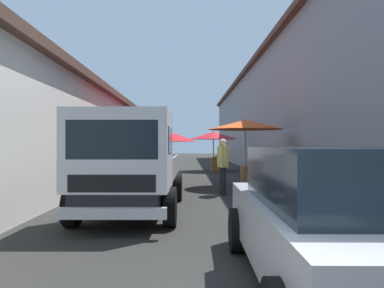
{
  "coord_description": "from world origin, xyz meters",
  "views": [
    {
      "loc": [
        -1.25,
        0.26,
        1.48
      ],
      "look_at": [
        11.88,
        0.1,
        1.49
      ],
      "focal_mm": 34.54,
      "sensor_mm": 36.0,
      "label": 1
    }
  ],
  "objects_px": {
    "fruit_stall_far_right": "(157,139)",
    "delivery_truck": "(128,167)",
    "fruit_stall_near_left": "(246,132)",
    "hatchback_car": "(338,218)",
    "fruit_stall_far_left": "(214,139)",
    "fruit_stall_mid_lane": "(158,138)",
    "plastic_stool": "(142,173)",
    "vendor_by_crates": "(223,162)"
  },
  "relations": [
    {
      "from": "fruit_stall_far_right",
      "to": "delivery_truck",
      "type": "distance_m",
      "value": 5.36
    },
    {
      "from": "fruit_stall_near_left",
      "to": "hatchback_car",
      "type": "bearing_deg",
      "value": 176.68
    },
    {
      "from": "fruit_stall_far_left",
      "to": "fruit_stall_mid_lane",
      "type": "relative_size",
      "value": 1.0
    },
    {
      "from": "plastic_stool",
      "to": "fruit_stall_mid_lane",
      "type": "bearing_deg",
      "value": -25.93
    },
    {
      "from": "fruit_stall_near_left",
      "to": "delivery_truck",
      "type": "bearing_deg",
      "value": 149.5
    },
    {
      "from": "fruit_stall_far_right",
      "to": "vendor_by_crates",
      "type": "bearing_deg",
      "value": -132.15
    },
    {
      "from": "fruit_stall_far_left",
      "to": "fruit_stall_far_right",
      "type": "xyz_separation_m",
      "value": [
        -7.79,
        2.5,
        -0.13
      ]
    },
    {
      "from": "fruit_stall_near_left",
      "to": "plastic_stool",
      "type": "xyz_separation_m",
      "value": [
        2.08,
        3.85,
        -1.58
      ]
    },
    {
      "from": "fruit_stall_far_left",
      "to": "fruit_stall_near_left",
      "type": "bearing_deg",
      "value": -175.71
    },
    {
      "from": "fruit_stall_near_left",
      "to": "vendor_by_crates",
      "type": "xyz_separation_m",
      "value": [
        -2.0,
        1.0,
        -0.95
      ]
    },
    {
      "from": "fruit_stall_near_left",
      "to": "delivery_truck",
      "type": "distance_m",
      "value": 6.38
    },
    {
      "from": "plastic_stool",
      "to": "fruit_stall_near_left",
      "type": "bearing_deg",
      "value": -118.42
    },
    {
      "from": "fruit_stall_near_left",
      "to": "hatchback_car",
      "type": "relative_size",
      "value": 0.66
    },
    {
      "from": "fruit_stall_far_right",
      "to": "plastic_stool",
      "type": "distance_m",
      "value": 2.7
    },
    {
      "from": "fruit_stall_far_right",
      "to": "delivery_truck",
      "type": "bearing_deg",
      "value": 178.56
    },
    {
      "from": "fruit_stall_near_left",
      "to": "plastic_stool",
      "type": "height_order",
      "value": "fruit_stall_near_left"
    },
    {
      "from": "fruit_stall_mid_lane",
      "to": "fruit_stall_near_left",
      "type": "bearing_deg",
      "value": -134.06
    },
    {
      "from": "fruit_stall_far_right",
      "to": "fruit_stall_mid_lane",
      "type": "distance_m",
      "value": 3.33
    },
    {
      "from": "fruit_stall_mid_lane",
      "to": "delivery_truck",
      "type": "relative_size",
      "value": 0.56
    },
    {
      "from": "fruit_stall_near_left",
      "to": "delivery_truck",
      "type": "relative_size",
      "value": 0.53
    },
    {
      "from": "fruit_stall_mid_lane",
      "to": "fruit_stall_far_right",
      "type": "bearing_deg",
      "value": -176.07
    },
    {
      "from": "fruit_stall_near_left",
      "to": "hatchback_car",
      "type": "xyz_separation_m",
      "value": [
        -9.06,
        0.53,
        -1.17
      ]
    },
    {
      "from": "fruit_stall_far_left",
      "to": "hatchback_car",
      "type": "height_order",
      "value": "fruit_stall_far_left"
    },
    {
      "from": "fruit_stall_far_right",
      "to": "plastic_stool",
      "type": "bearing_deg",
      "value": 19.26
    },
    {
      "from": "fruit_stall_far_right",
      "to": "hatchback_car",
      "type": "relative_size",
      "value": 0.68
    },
    {
      "from": "delivery_truck",
      "to": "vendor_by_crates",
      "type": "distance_m",
      "value": 4.09
    },
    {
      "from": "fruit_stall_near_left",
      "to": "plastic_stool",
      "type": "relative_size",
      "value": 6.0
    },
    {
      "from": "fruit_stall_far_left",
      "to": "delivery_truck",
      "type": "xyz_separation_m",
      "value": [
        -13.11,
        2.63,
        -0.76
      ]
    },
    {
      "from": "delivery_truck",
      "to": "vendor_by_crates",
      "type": "height_order",
      "value": "delivery_truck"
    },
    {
      "from": "delivery_truck",
      "to": "vendor_by_crates",
      "type": "xyz_separation_m",
      "value": [
        3.44,
        -2.21,
        -0.09
      ]
    },
    {
      "from": "fruit_stall_near_left",
      "to": "vendor_by_crates",
      "type": "height_order",
      "value": "fruit_stall_near_left"
    },
    {
      "from": "hatchback_car",
      "to": "fruit_stall_far_left",
      "type": "bearing_deg",
      "value": 0.17
    },
    {
      "from": "fruit_stall_far_right",
      "to": "vendor_by_crates",
      "type": "relative_size",
      "value": 1.64
    },
    {
      "from": "fruit_stall_mid_lane",
      "to": "hatchback_car",
      "type": "relative_size",
      "value": 0.7
    },
    {
      "from": "fruit_stall_mid_lane",
      "to": "fruit_stall_near_left",
      "type": "relative_size",
      "value": 1.05
    },
    {
      "from": "fruit_stall_mid_lane",
      "to": "hatchback_car",
      "type": "xyz_separation_m",
      "value": [
        -12.26,
        -2.78,
        -1.02
      ]
    },
    {
      "from": "fruit_stall_near_left",
      "to": "hatchback_car",
      "type": "height_order",
      "value": "fruit_stall_near_left"
    },
    {
      "from": "delivery_truck",
      "to": "plastic_stool",
      "type": "xyz_separation_m",
      "value": [
        7.53,
        0.64,
        -0.71
      ]
    },
    {
      "from": "fruit_stall_far_right",
      "to": "vendor_by_crates",
      "type": "distance_m",
      "value": 2.89
    },
    {
      "from": "hatchback_car",
      "to": "plastic_stool",
      "type": "relative_size",
      "value": 9.08
    },
    {
      "from": "delivery_truck",
      "to": "plastic_stool",
      "type": "bearing_deg",
      "value": 4.84
    },
    {
      "from": "fruit_stall_far_left",
      "to": "fruit_stall_mid_lane",
      "type": "height_order",
      "value": "fruit_stall_far_left"
    }
  ]
}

